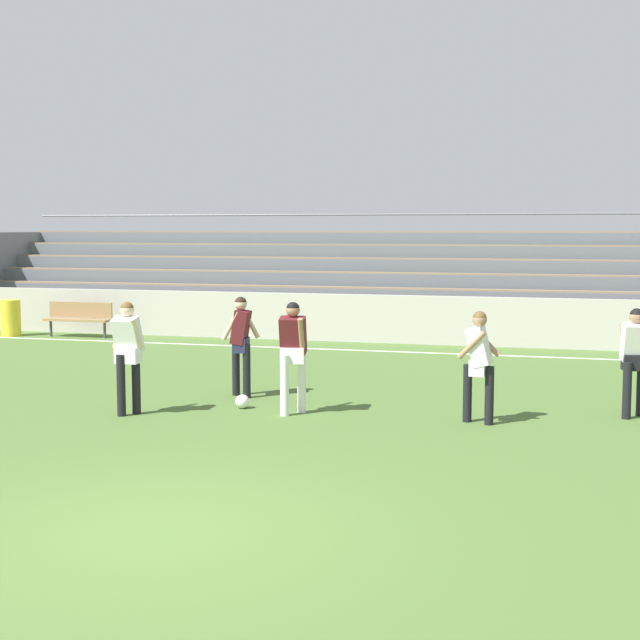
{
  "coord_description": "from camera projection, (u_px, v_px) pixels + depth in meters",
  "views": [
    {
      "loc": [
        3.61,
        -7.47,
        2.81
      ],
      "look_at": [
        -0.59,
        8.0,
        1.18
      ],
      "focal_mm": 50.66,
      "sensor_mm": 36.0,
      "label": 1
    }
  ],
  "objects": [
    {
      "name": "player_dark_pressing_high",
      "position": [
        293.0,
        347.0,
        13.6
      ],
      "size": [
        0.44,
        0.54,
        1.71
      ],
      "color": "white",
      "rests_on": "ground"
    },
    {
      "name": "field_line_sideline",
      "position": [
        399.0,
        352.0,
        20.6
      ],
      "size": [
        44.0,
        0.12,
        0.01
      ],
      "primitive_type": "cube",
      "color": "white",
      "rests_on": "ground"
    },
    {
      "name": "bench_far_right",
      "position": [
        79.0,
        316.0,
        23.4
      ],
      "size": [
        1.8,
        0.4,
        0.9
      ],
      "color": "#99754C",
      "rests_on": "ground"
    },
    {
      "name": "player_white_wide_right",
      "position": [
        479.0,
        357.0,
        12.96
      ],
      "size": [
        0.59,
        0.51,
        1.63
      ],
      "color": "black",
      "rests_on": "ground"
    },
    {
      "name": "ground_plane",
      "position": [
        157.0,
        531.0,
        8.39
      ],
      "size": [
        160.0,
        160.0,
        0.0
      ],
      "primitive_type": "plane",
      "color": "#4C6B30"
    },
    {
      "name": "player_white_trailing_run",
      "position": [
        635.0,
        353.0,
        13.37
      ],
      "size": [
        0.46,
        0.7,
        1.64
      ],
      "color": "black",
      "rests_on": "ground"
    },
    {
      "name": "player_white_wide_left",
      "position": [
        128.0,
        347.0,
        13.54
      ],
      "size": [
        0.45,
        0.45,
        1.72
      ],
      "color": "black",
      "rests_on": "ground"
    },
    {
      "name": "soccer_ball",
      "position": [
        242.0,
        401.0,
        14.12
      ],
      "size": [
        0.22,
        0.22,
        0.22
      ],
      "primitive_type": "sphere",
      "color": "white",
      "rests_on": "ground"
    },
    {
      "name": "bleacher_stand",
      "position": [
        318.0,
        277.0,
        26.03
      ],
      "size": [
        20.92,
        4.78,
        3.27
      ],
      "color": "#897051",
      "rests_on": "ground"
    },
    {
      "name": "player_dark_deep_cover",
      "position": [
        241.0,
        337.0,
        15.03
      ],
      "size": [
        0.55,
        0.45,
        1.68
      ],
      "color": "black",
      "rests_on": "ground"
    },
    {
      "name": "sideline_wall",
      "position": [
        410.0,
        320.0,
        22.01
      ],
      "size": [
        48.0,
        0.16,
        1.18
      ],
      "primitive_type": "cube",
      "color": "#BCB7AD",
      "rests_on": "ground"
    },
    {
      "name": "trash_bin",
      "position": [
        11.0,
        318.0,
        23.63
      ],
      "size": [
        0.51,
        0.51,
        0.95
      ],
      "primitive_type": "cylinder",
      "color": "yellow",
      "rests_on": "ground"
    }
  ]
}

